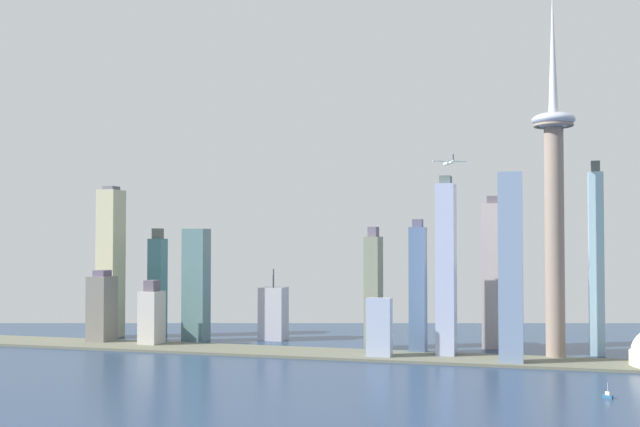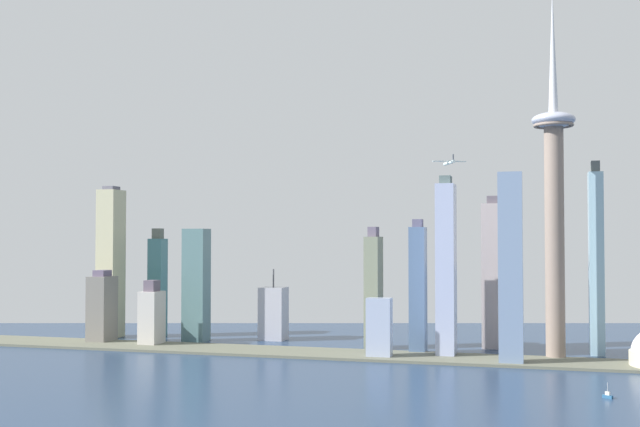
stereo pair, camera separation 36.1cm
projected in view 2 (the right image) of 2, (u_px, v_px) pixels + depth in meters
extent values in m
cube|color=#626352|center=(338.00, 354.00, 721.38)|extent=(768.02, 61.47, 2.41)
cylinder|color=gray|center=(555.00, 239.00, 700.79)|extent=(16.85, 16.85, 212.27)
ellipsoid|color=#A9AEC3|center=(553.00, 120.00, 704.27)|extent=(38.14, 38.14, 13.89)
torus|color=gray|center=(554.00, 125.00, 704.11)|extent=(35.19, 35.19, 2.78)
cone|color=silver|center=(553.00, 50.00, 706.34)|extent=(8.43, 8.43, 112.21)
cube|color=beige|center=(152.00, 319.00, 787.01)|extent=(18.40, 24.82, 54.02)
cube|color=#594E5C|center=(152.00, 286.00, 788.08)|extent=(11.04, 14.89, 11.14)
cube|color=slate|center=(418.00, 290.00, 737.32)|extent=(14.66, 19.34, 117.31)
cube|color=#524E66|center=(418.00, 223.00, 739.36)|extent=(8.80, 11.61, 7.36)
cube|color=#A0ACC7|center=(379.00, 328.00, 701.62)|extent=(21.72, 13.68, 53.87)
cube|color=#B0AFBA|center=(273.00, 314.00, 833.87)|extent=(26.27, 24.50, 55.31)
cylinder|color=#4C4C51|center=(273.00, 278.00, 835.10)|extent=(1.60, 1.60, 19.27)
cube|color=#A1ACCE|center=(446.00, 270.00, 715.00)|extent=(16.57, 27.03, 155.99)
cube|color=#506260|center=(446.00, 180.00, 717.68)|extent=(9.94, 16.22, 7.41)
cube|color=#B0A2A2|center=(496.00, 276.00, 773.18)|extent=(26.39, 24.72, 140.75)
cube|color=#5B535D|center=(495.00, 200.00, 775.61)|extent=(15.83, 14.83, 7.59)
cube|color=#7086A6|center=(511.00, 268.00, 667.84)|extent=(20.14, 14.78, 162.88)
cube|color=gray|center=(374.00, 292.00, 770.01)|extent=(13.86, 27.22, 108.47)
cube|color=slate|center=(373.00, 232.00, 771.95)|extent=(8.31, 16.33, 9.61)
cube|color=#BEB990|center=(111.00, 263.00, 857.01)|extent=(21.07, 27.09, 159.49)
cube|color=#565666|center=(111.00, 188.00, 859.70)|extent=(12.64, 16.26, 4.02)
cube|color=slate|center=(102.00, 310.00, 809.56)|extent=(20.91, 27.81, 67.94)
cube|color=#5C5168|center=(102.00, 273.00, 810.78)|extent=(12.55, 16.69, 6.40)
cube|color=#95BFD1|center=(596.00, 263.00, 728.46)|extent=(12.86, 22.78, 167.90)
cube|color=#555C59|center=(595.00, 167.00, 731.38)|extent=(7.71, 13.67, 10.31)
cube|color=#407377|center=(157.00, 288.00, 861.07)|extent=(16.32, 16.22, 106.62)
cube|color=#5D6154|center=(158.00, 234.00, 863.01)|extent=(9.79, 9.73, 11.19)
cube|color=slate|center=(196.00, 285.00, 824.52)|extent=(24.06, 20.66, 116.93)
cube|color=#235078|center=(608.00, 397.00, 526.33)|extent=(6.89, 5.57, 2.16)
cube|color=beige|center=(608.00, 393.00, 526.40)|extent=(3.33, 2.90, 2.22)
cylinder|color=silver|center=(608.00, 387.00, 526.54)|extent=(0.24, 0.24, 6.07)
cylinder|color=silver|center=(449.00, 163.00, 709.37)|extent=(13.45, 25.69, 2.80)
sphere|color=silver|center=(445.00, 164.00, 722.65)|extent=(2.80, 2.80, 2.80)
cube|color=silver|center=(449.00, 161.00, 709.41)|extent=(29.57, 15.67, 0.50)
cube|color=silver|center=(453.00, 161.00, 698.23)|extent=(10.84, 6.60, 0.40)
cube|color=#2D333D|center=(453.00, 157.00, 698.34)|extent=(1.44, 2.43, 5.00)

